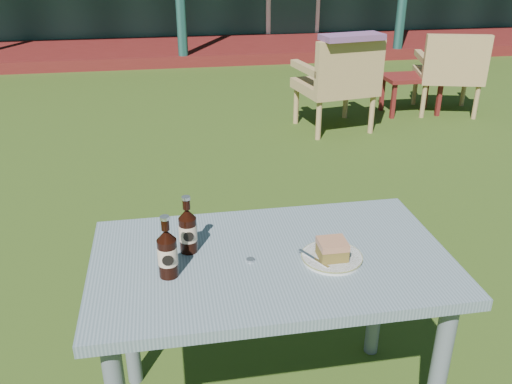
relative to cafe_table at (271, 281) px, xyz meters
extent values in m
plane|color=#334916|center=(0.00, 1.60, -0.62)|extent=(80.00, 80.00, 0.00)
cube|color=#591715|center=(0.00, 7.20, -0.54)|extent=(15.00, 1.80, 0.16)
cube|color=slate|center=(0.00, 0.00, 0.08)|extent=(1.20, 0.70, 0.04)
cylinder|color=slate|center=(0.52, -0.27, -0.28)|extent=(0.06, 0.06, 0.68)
cylinder|color=slate|center=(-0.52, 0.27, -0.28)|extent=(0.06, 0.06, 0.68)
cylinder|color=slate|center=(0.52, 0.27, -0.28)|extent=(0.06, 0.06, 0.68)
cylinder|color=silver|center=(0.19, -0.05, 0.11)|extent=(0.20, 0.20, 0.01)
cylinder|color=olive|center=(0.19, -0.05, 0.11)|extent=(0.20, 0.20, 0.00)
cube|color=brown|center=(0.19, -0.06, 0.14)|extent=(0.09, 0.08, 0.04)
cube|color=#A36849|center=(0.19, -0.06, 0.17)|extent=(0.09, 0.09, 0.02)
cube|color=silver|center=(0.13, -0.06, 0.12)|extent=(0.08, 0.13, 0.00)
cylinder|color=black|center=(-0.27, 0.08, 0.16)|extent=(0.06, 0.06, 0.13)
cone|color=black|center=(-0.27, 0.08, 0.24)|extent=(0.06, 0.06, 0.03)
cylinder|color=black|center=(-0.27, 0.08, 0.28)|extent=(0.03, 0.03, 0.03)
cylinder|color=silver|center=(-0.27, 0.08, 0.30)|extent=(0.03, 0.03, 0.01)
cylinder|color=beige|center=(-0.27, 0.08, 0.17)|extent=(0.06, 0.06, 0.06)
cylinder|color=black|center=(-0.27, 0.05, 0.17)|extent=(0.03, 0.00, 0.03)
cylinder|color=black|center=(-0.34, -0.06, 0.17)|extent=(0.06, 0.06, 0.13)
cone|color=black|center=(-0.34, -0.06, 0.25)|extent=(0.06, 0.06, 0.04)
cylinder|color=black|center=(-0.34, -0.06, 0.28)|extent=(0.03, 0.03, 0.04)
cylinder|color=silver|center=(-0.34, -0.06, 0.31)|extent=(0.03, 0.03, 0.01)
cylinder|color=beige|center=(-0.34, -0.06, 0.18)|extent=(0.06, 0.06, 0.06)
cylinder|color=black|center=(-0.34, -0.09, 0.18)|extent=(0.04, 0.00, 0.04)
cylinder|color=silver|center=(-0.07, -0.02, 0.11)|extent=(0.03, 0.03, 0.01)
cube|color=#A78653|center=(1.28, 3.35, -0.21)|extent=(0.75, 0.72, 0.09)
cube|color=#A78653|center=(1.33, 3.09, 0.05)|extent=(0.66, 0.19, 0.43)
cube|color=#A78653|center=(1.57, 3.42, -0.02)|extent=(0.17, 0.58, 0.06)
cube|color=#A78653|center=(0.99, 3.32, -0.02)|extent=(0.17, 0.58, 0.06)
cylinder|color=#A78653|center=(1.51, 3.65, -0.44)|extent=(0.05, 0.05, 0.36)
cylinder|color=#A78653|center=(0.97, 3.55, -0.44)|extent=(0.05, 0.05, 0.36)
cylinder|color=#A78653|center=(1.60, 3.15, -0.44)|extent=(0.05, 0.05, 0.36)
cylinder|color=#A78653|center=(1.06, 3.05, -0.44)|extent=(0.05, 0.05, 0.36)
cube|color=#A78653|center=(2.62, 3.69, -0.23)|extent=(0.75, 0.72, 0.09)
cube|color=#A78653|center=(2.55, 3.44, 0.02)|extent=(0.62, 0.24, 0.41)
cube|color=#A78653|center=(2.89, 3.64, -0.05)|extent=(0.21, 0.54, 0.06)
cube|color=#A78653|center=(2.35, 3.78, -0.05)|extent=(0.21, 0.54, 0.06)
cylinder|color=#A78653|center=(2.93, 3.86, -0.45)|extent=(0.05, 0.05, 0.35)
cylinder|color=#A78653|center=(2.43, 3.99, -0.45)|extent=(0.05, 0.05, 0.35)
cylinder|color=#A78653|center=(2.81, 3.39, -0.45)|extent=(0.05, 0.05, 0.35)
cylinder|color=#A78653|center=(2.30, 3.52, -0.45)|extent=(0.05, 0.05, 0.35)
cube|color=#6D446F|center=(1.33, 3.09, 0.29)|extent=(0.58, 0.32, 0.05)
cube|color=#591715|center=(2.23, 3.69, -0.24)|extent=(0.60, 0.40, 0.04)
cube|color=#591715|center=(1.98, 3.54, -0.44)|extent=(0.04, 0.04, 0.36)
cube|color=#591715|center=(2.48, 3.54, -0.44)|extent=(0.04, 0.04, 0.36)
cube|color=#591715|center=(1.98, 3.84, -0.44)|extent=(0.04, 0.04, 0.36)
cube|color=#591715|center=(2.48, 3.84, -0.44)|extent=(0.04, 0.04, 0.36)
camera|label=1|loc=(-0.32, -1.52, 1.07)|focal=38.00mm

